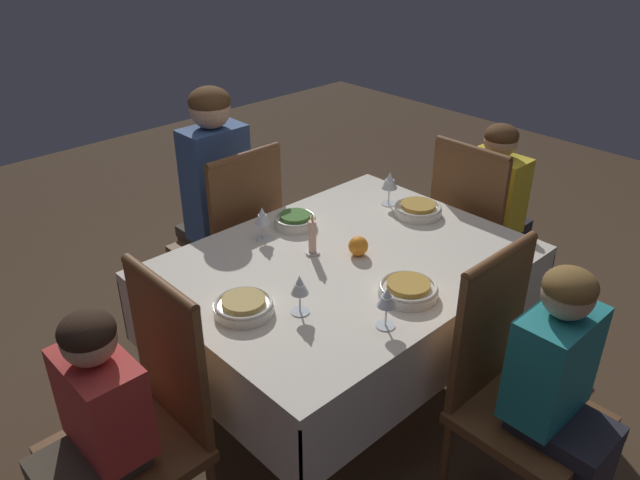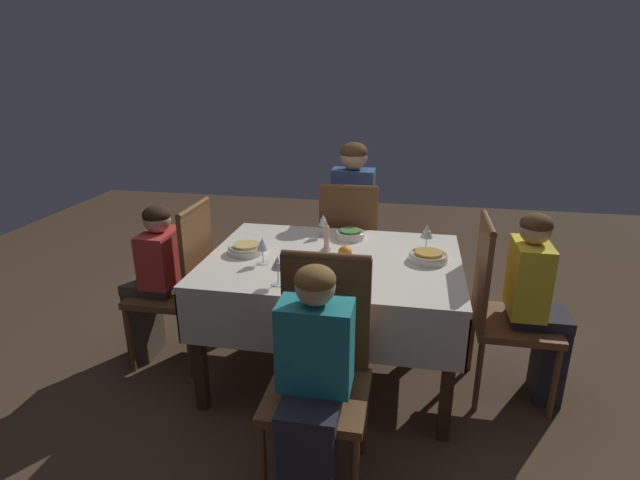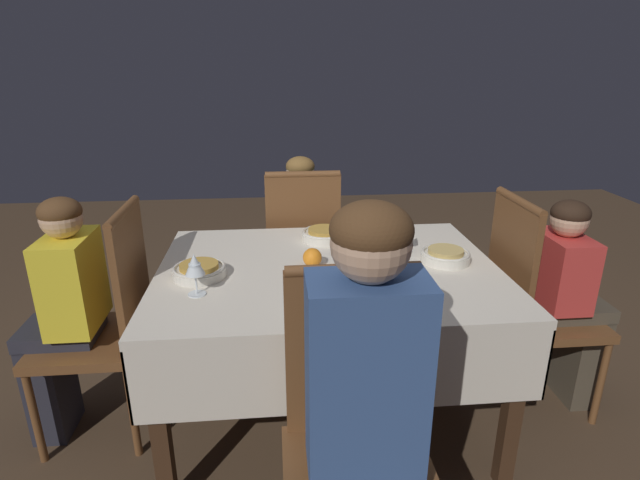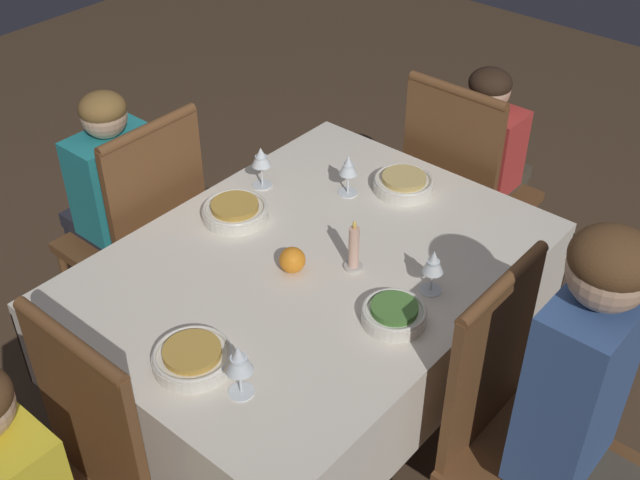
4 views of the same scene
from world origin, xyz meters
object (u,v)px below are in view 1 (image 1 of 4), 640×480
object	(u,v)px
dining_table	(344,279)
person_child_yellow	(496,212)
chair_east	(476,230)
person_child_red	(90,446)
orange_fruit	(358,246)
chair_north	(235,238)
bowl_north	(295,220)
wine_glass_east	(390,182)
person_adult_denim	(212,196)
person_child_teal	(563,404)
wine_glass_west	(300,286)
chair_south	(513,384)
bowl_west	(244,306)
bowl_east	(418,209)
candle_centerpiece	(312,239)
chair_west	(144,417)
bowl_south	(408,289)
wine_glass_north	(262,217)
wine_glass_south	(387,299)

from	to	relation	value
dining_table	person_child_yellow	size ratio (longest dim) A/B	1.32
chair_east	person_child_red	size ratio (longest dim) A/B	1.02
orange_fruit	person_child_yellow	bearing A→B (deg)	-0.11
chair_north	bowl_north	size ratio (longest dim) A/B	5.60
chair_east	bowl_north	distance (m)	0.98
wine_glass_east	chair_north	bearing A→B (deg)	133.80
person_adult_denim	person_child_teal	size ratio (longest dim) A/B	1.20
dining_table	person_child_red	size ratio (longest dim) A/B	1.41
chair_north	wine_glass_west	distance (m)	1.02
chair_south	person_child_teal	world-z (taller)	person_child_teal
person_adult_denim	bowl_west	bearing A→B (deg)	61.31
bowl_north	orange_fruit	distance (m)	0.36
chair_east	bowl_east	distance (m)	0.47
person_child_red	candle_centerpiece	world-z (taller)	person_child_red
dining_table	bowl_north	xyz separation A→B (m)	(0.05, 0.35, 0.12)
chair_north	candle_centerpiece	world-z (taller)	chair_north
chair_west	person_child_teal	world-z (taller)	person_child_teal
dining_table	bowl_east	size ratio (longest dim) A/B	6.66
chair_east	person_child_teal	bearing A→B (deg)	136.73
wine_glass_west	bowl_east	distance (m)	0.92
bowl_south	orange_fruit	size ratio (longest dim) A/B	2.70
person_child_teal	person_child_yellow	bearing A→B (deg)	41.38
chair_north	wine_glass_north	world-z (taller)	chair_north
person_child_yellow	chair_north	bearing A→B (deg)	55.35
person_child_red	wine_glass_north	size ratio (longest dim) A/B	6.95
bowl_north	wine_glass_east	size ratio (longest dim) A/B	1.14
chair_west	candle_centerpiece	size ratio (longest dim) A/B	5.94
wine_glass_north	bowl_east	size ratio (longest dim) A/B	0.68
wine_glass_west	bowl_east	size ratio (longest dim) A/B	0.70
bowl_south	bowl_east	xyz separation A→B (m)	(0.54, 0.39, 0.00)
chair_south	chair_west	bearing A→B (deg)	143.77
chair_south	bowl_south	bearing A→B (deg)	101.44
orange_fruit	wine_glass_south	bearing A→B (deg)	-125.44
wine_glass_west	orange_fruit	world-z (taller)	wine_glass_west
person_child_teal	wine_glass_south	bearing A→B (deg)	117.94
chair_west	bowl_west	xyz separation A→B (m)	(0.42, 0.00, 0.23)
chair_north	chair_west	xyz separation A→B (m)	(-0.93, -0.77, 0.00)
chair_west	wine_glass_west	world-z (taller)	chair_west
person_adult_denim	candle_centerpiece	xyz separation A→B (m)	(-0.06, -0.80, 0.10)
chair_north	wine_glass_south	size ratio (longest dim) A/B	6.78
wine_glass_north	bowl_south	size ratio (longest dim) A/B	0.67
wine_glass_east	orange_fruit	size ratio (longest dim) A/B	2.02
bowl_north	bowl_south	size ratio (longest dim) A/B	0.85
person_child_yellow	chair_east	bearing A→B (deg)	90.00
wine_glass_south	person_adult_denim	bearing A→B (deg)	80.85
person_child_teal	candle_centerpiece	xyz separation A→B (m)	(-0.13, 1.05, 0.24)
wine_glass_east	wine_glass_south	bearing A→B (deg)	-139.48
person_child_red	bowl_south	bearing A→B (deg)	73.81
chair_south	wine_glass_east	world-z (taller)	chair_south
wine_glass_north	bowl_west	bearing A→B (deg)	-135.86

